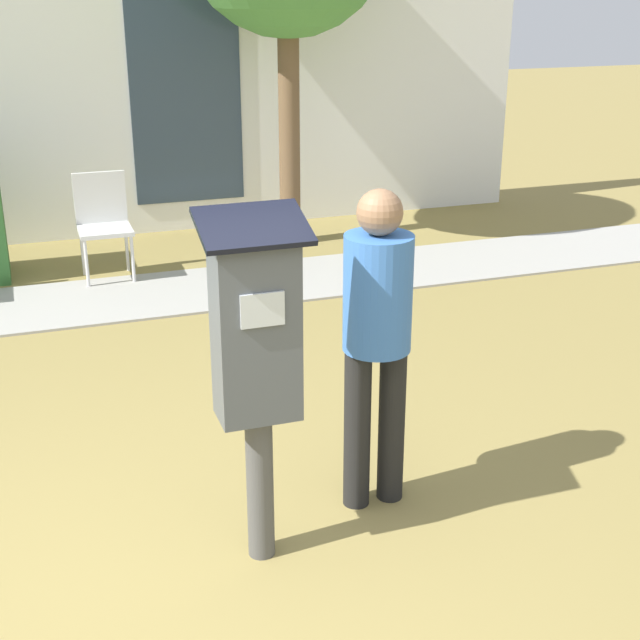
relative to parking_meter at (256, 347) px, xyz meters
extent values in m
plane|color=olive|center=(-0.58, -0.41, -1.02)|extent=(40.00, 40.00, 0.00)
cube|color=#A3A099|center=(-0.58, 3.66, -1.01)|extent=(12.00, 1.10, 0.02)
cube|color=white|center=(-0.58, 5.74, 0.58)|extent=(10.00, 0.24, 3.20)
cube|color=#2D3D4C|center=(0.82, 5.61, 0.28)|extent=(1.10, 0.02, 2.00)
cylinder|color=#4C4C4C|center=(0.00, 0.00, -0.67)|extent=(0.12, 0.12, 0.70)
cube|color=#4C5156|center=(0.00, 0.00, 0.08)|extent=(0.34, 0.22, 0.80)
cube|color=silver|center=(0.00, -0.12, 0.20)|extent=(0.18, 0.01, 0.14)
cube|color=black|center=(0.00, 0.00, 0.51)|extent=(0.44, 0.31, 0.12)
cylinder|color=black|center=(0.55, 0.25, -0.61)|extent=(0.13, 0.13, 0.82)
cylinder|color=black|center=(0.73, 0.25, -0.61)|extent=(0.13, 0.13, 0.82)
cylinder|color=#386BB7|center=(0.64, 0.25, 0.08)|extent=(0.32, 0.32, 0.55)
sphere|color=#8C6647|center=(0.64, 0.25, 0.46)|extent=(0.21, 0.21, 0.21)
cylinder|color=silver|center=(-0.39, 4.03, -0.81)|extent=(0.03, 0.03, 0.42)
cylinder|color=silver|center=(-0.01, 4.03, -0.81)|extent=(0.03, 0.03, 0.42)
cylinder|color=silver|center=(-0.39, 4.41, -0.81)|extent=(0.03, 0.03, 0.42)
cylinder|color=silver|center=(-0.01, 4.41, -0.81)|extent=(0.03, 0.03, 0.42)
cube|color=silver|center=(-0.20, 4.22, -0.58)|extent=(0.44, 0.44, 0.04)
cube|color=silver|center=(-0.20, 4.42, -0.34)|extent=(0.44, 0.04, 0.44)
cylinder|color=brown|center=(1.63, 4.80, 0.08)|extent=(0.20, 0.20, 2.20)
camera|label=1|loc=(-0.86, -3.29, 1.43)|focal=50.00mm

